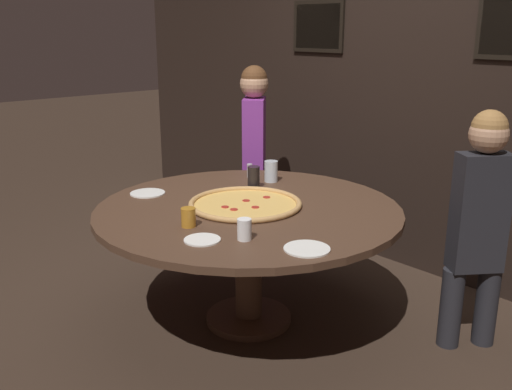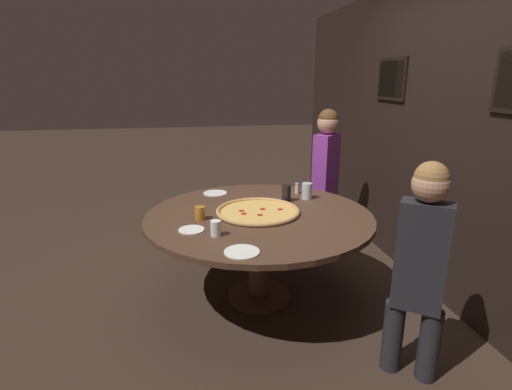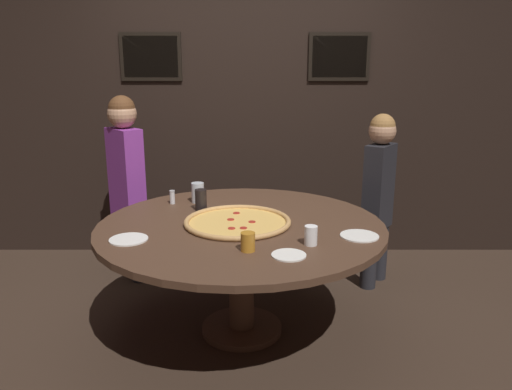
% 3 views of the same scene
% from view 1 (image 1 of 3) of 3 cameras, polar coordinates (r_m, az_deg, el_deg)
% --- Properties ---
extents(ground_plane, '(24.00, 24.00, 0.00)m').
position_cam_1_polar(ground_plane, '(3.61, -0.73, -12.43)').
color(ground_plane, '#38281E').
extents(back_wall, '(6.40, 0.08, 2.60)m').
position_cam_1_polar(back_wall, '(4.32, 14.46, 10.09)').
color(back_wall, black).
rests_on(back_wall, ground_plane).
extents(dining_table, '(1.78, 1.78, 0.74)m').
position_cam_1_polar(dining_table, '(3.35, -0.77, -2.98)').
color(dining_table, '#4C3323').
rests_on(dining_table, ground_plane).
extents(giant_pizza, '(0.66, 0.66, 0.03)m').
position_cam_1_polar(giant_pizza, '(3.33, -1.09, -0.88)').
color(giant_pizza, '#EAB75B').
rests_on(giant_pizza, dining_table).
extents(drink_cup_beside_pizza, '(0.08, 0.08, 0.14)m').
position_cam_1_polar(drink_cup_beside_pizza, '(3.68, -0.24, 1.78)').
color(drink_cup_beside_pizza, black).
rests_on(drink_cup_beside_pizza, dining_table).
extents(drink_cup_near_left, '(0.08, 0.08, 0.10)m').
position_cam_1_polar(drink_cup_near_left, '(3.00, -6.77, -2.23)').
color(drink_cup_near_left, '#BC7A23').
rests_on(drink_cup_near_left, dining_table).
extents(drink_cup_by_shaker, '(0.09, 0.09, 0.14)m').
position_cam_1_polar(drink_cup_by_shaker, '(3.84, 1.52, 2.38)').
color(drink_cup_by_shaker, silver).
rests_on(drink_cup_by_shaker, dining_table).
extents(drink_cup_front_edge, '(0.07, 0.07, 0.11)m').
position_cam_1_polar(drink_cup_front_edge, '(2.79, -1.17, -3.46)').
color(drink_cup_front_edge, white).
rests_on(drink_cup_front_edge, dining_table).
extents(white_plate_far_back, '(0.22, 0.22, 0.01)m').
position_cam_1_polar(white_plate_far_back, '(3.64, -10.79, 0.18)').
color(white_plate_far_back, white).
rests_on(white_plate_far_back, dining_table).
extents(white_plate_right_side, '(0.22, 0.22, 0.01)m').
position_cam_1_polar(white_plate_right_side, '(2.70, 5.11, -5.37)').
color(white_plate_right_side, white).
rests_on(white_plate_right_side, dining_table).
extents(white_plate_beside_cup, '(0.18, 0.18, 0.01)m').
position_cam_1_polar(white_plate_beside_cup, '(2.81, -5.40, -4.48)').
color(white_plate_beside_cup, white).
rests_on(white_plate_beside_cup, dining_table).
extents(condiment_shaker, '(0.04, 0.04, 0.10)m').
position_cam_1_polar(condiment_shaker, '(3.95, -0.65, 2.45)').
color(condiment_shaker, silver).
rests_on(condiment_shaker, dining_table).
extents(diner_far_right, '(0.35, 0.36, 1.47)m').
position_cam_1_polar(diner_far_right, '(4.53, -0.18, 4.82)').
color(diner_far_right, '#232328').
rests_on(diner_far_right, ground_plane).
extents(diner_side_left, '(0.30, 0.34, 1.34)m').
position_cam_1_polar(diner_side_left, '(3.29, 21.41, -2.12)').
color(diner_side_left, '#232328').
rests_on(diner_side_left, ground_plane).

